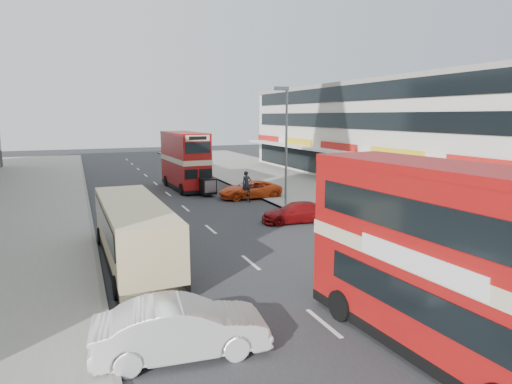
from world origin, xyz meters
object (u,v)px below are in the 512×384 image
street_lamp (285,137)px  bus_second (185,160)px  coach (134,230)px  car_left_front (182,328)px  car_right_b (250,190)px  car_right_a (296,212)px  pedestrian_near (326,198)px  cyclist (247,190)px  bus_main (438,258)px

street_lamp → bus_second: 11.12m
coach → car_left_front: bearing=-89.7°
street_lamp → car_right_b: 5.71m
car_right_a → pedestrian_near: size_ratio=2.36×
cyclist → street_lamp: bearing=-56.7°
car_right_b → pedestrian_near: pedestrian_near is taller
cyclist → bus_main: bearing=-95.6°
car_right_b → cyclist: cyclist is taller
car_left_front → car_right_b: size_ratio=0.95×
car_right_a → pedestrian_near: pedestrian_near is taller
car_left_front → cyclist: size_ratio=2.05×
coach → pedestrian_near: 13.80m
bus_second → pedestrian_near: 14.18m
car_right_a → car_right_b: (0.28, 8.12, 0.07)m
bus_second → coach: size_ratio=0.91×
car_left_front → bus_main: bearing=-104.0°
car_right_b → bus_second: bearing=-147.2°
street_lamp → car_right_a: (-1.37, -4.31, -4.19)m
bus_main → cyclist: bus_main is taller
street_lamp → coach: size_ratio=0.87×
street_lamp → car_right_b: size_ratio=1.69×
bus_second → cyclist: bearing=109.6°
car_right_a → car_right_b: size_ratio=0.85×
car_right_a → bus_second: bearing=-159.3°
street_lamp → bus_second: (-4.62, 9.85, -2.31)m
street_lamp → bus_main: size_ratio=0.91×
bus_second → coach: bearing=67.3°
car_left_front → cyclist: (9.18, 18.94, 0.05)m
coach → car_left_front: 7.96m
car_right_a → cyclist: size_ratio=1.83×
bus_second → cyclist: bus_second is taller
bus_main → car_right_a: (3.23, 14.09, -1.97)m
bus_second → bus_main: bearing=87.2°
car_right_a → cyclist: cyclist is taller
street_lamp → car_left_front: 19.86m
bus_second → car_right_b: bearing=117.4°
pedestrian_near → cyclist: bearing=-100.4°
street_lamp → cyclist: (-1.72, 2.84, -3.98)m
street_lamp → pedestrian_near: 4.97m
street_lamp → bus_main: street_lamp is taller
street_lamp → coach: street_lamp is taller
street_lamp → cyclist: size_ratio=3.64×
car_right_b → pedestrian_near: bearing=24.6°
car_right_b → pedestrian_near: 7.15m
car_left_front → car_right_a: bearing=-32.8°
bus_second → coach: bus_second is taller
car_right_b → cyclist: 1.16m
bus_main → coach: size_ratio=0.95×
car_right_a → pedestrian_near: 3.35m
bus_main → car_left_front: (-6.29, 2.31, -1.82)m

